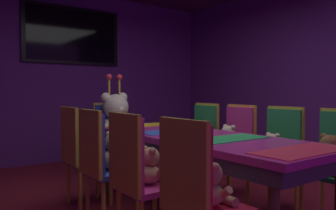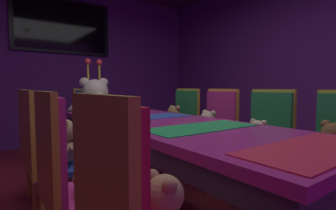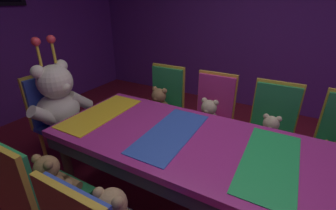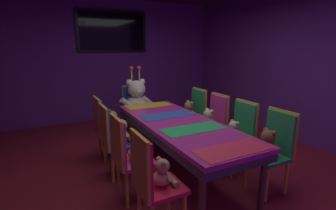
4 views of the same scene
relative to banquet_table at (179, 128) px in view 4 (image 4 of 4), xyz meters
The scene contains 23 objects.
ground_plane 0.65m from the banquet_table, 90.00° to the right, with size 7.90×7.90×0.00m, color maroon.
wall_back 3.29m from the banquet_table, 90.00° to the left, with size 5.20×0.12×2.80m, color #59267F.
wall_right 2.70m from the banquet_table, ahead, with size 0.12×6.40×2.80m, color #59267F.
banquet_table is the anchor object (origin of this frame).
chair_left_0 1.19m from the banquet_table, 132.57° to the right, with size 0.42×0.41×0.98m.
teddy_left_0 1.10m from the banquet_table, 127.11° to the right, with size 0.22×0.28×0.27m.
chair_left_1 0.88m from the banquet_table, 162.43° to the right, with size 0.42×0.41×0.98m.
teddy_left_1 0.74m from the banquet_table, 159.08° to the right, with size 0.23×0.29×0.28m.
chair_left_2 0.89m from the banquet_table, 159.31° to the left, with size 0.42×0.41×0.98m.
teddy_left_2 0.76m from the banquet_table, 155.38° to the left, with size 0.27×0.35×0.33m.
chair_left_3 1.19m from the banquet_table, 132.62° to the left, with size 0.42×0.41×0.98m.
teddy_left_3 1.10m from the banquet_table, 127.02° to the left, with size 0.26×0.33×0.31m.
chair_right_0 1.20m from the banquet_table, 45.56° to the right, with size 0.42×0.41×0.98m.
teddy_right_0 1.10m from the banquet_table, 51.03° to the right, with size 0.27×0.34×0.32m.
chair_right_1 0.88m from the banquet_table, 19.27° to the right, with size 0.42×0.41×0.98m.
teddy_right_1 0.74m from the banquet_table, 22.94° to the right, with size 0.23×0.29×0.28m.
chair_right_2 0.88m from the banquet_table, 19.26° to the left, with size 0.42×0.41×0.98m.
teddy_right_2 0.74m from the banquet_table, 22.98° to the left, with size 0.26×0.33×0.31m.
chair_right_3 1.21m from the banquet_table, 46.24° to the left, with size 0.42×0.41×0.98m.
teddy_right_3 1.11m from the banquet_table, 51.72° to the left, with size 0.27×0.35×0.33m.
throne_chair 1.77m from the banquet_table, 90.00° to the left, with size 0.41×0.42×0.98m.
king_teddy_bear 1.60m from the banquet_table, 90.00° to the left, with size 0.70×0.54×0.90m.
wall_tv 3.41m from the banquet_table, 90.00° to the left, with size 1.60×0.06×0.93m.
Camera 4 is at (-1.56, -2.74, 1.70)m, focal length 26.58 mm.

